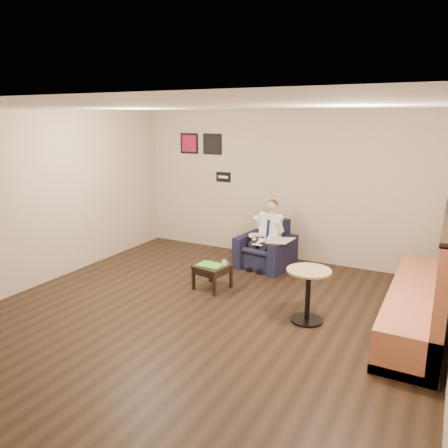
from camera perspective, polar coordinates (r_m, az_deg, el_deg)
The scene contains 17 objects.
ground at distance 6.18m, azimuth -2.48°, elevation -11.90°, with size 6.00×6.00×0.00m, color black.
wall_back at distance 8.39m, azimuth 7.86°, elevation 4.90°, with size 6.00×0.02×2.80m, color beige.
wall_left at distance 7.66m, azimuth -22.38°, elevation 3.14°, with size 0.02×6.00×2.80m, color beige.
ceiling at distance 5.57m, azimuth -2.78°, elevation 15.03°, with size 6.00×6.00×0.02m, color white.
seating_sign at distance 8.89m, azimuth -0.08°, elevation 6.17°, with size 0.32×0.02×0.20m, color black.
art_print_left at distance 9.23m, azimuth -4.55°, elevation 10.46°, with size 0.42×0.03×0.42m, color maroon.
art_print_right at distance 8.95m, azimuth -1.52°, elevation 10.40°, with size 0.42×0.03×0.42m, color black.
armchair at distance 7.97m, azimuth 5.44°, elevation -2.68°, with size 0.88×0.88×0.86m, color black.
seated_man at distance 7.83m, azimuth 5.07°, elevation -1.76°, with size 0.56×0.84×1.17m, color white, non-canonical shape.
lap_papers at distance 7.77m, azimuth 4.71°, elevation -2.34°, with size 0.20×0.28×0.01m, color white.
newspaper at distance 7.68m, azimuth 7.45°, elevation -2.16°, with size 0.37×0.47×0.01m, color silver.
side_table at distance 7.02m, azimuth -1.54°, elevation -6.91°, with size 0.48×0.48×0.39m, color black.
green_folder at distance 6.96m, azimuth -1.81°, elevation -5.34°, with size 0.39×0.28×0.01m, color #4ED62A.
coffee_mug at distance 6.93m, azimuth 0.01°, elevation -5.10°, with size 0.07×0.07×0.08m, color white.
smartphone at distance 7.03m, azimuth -0.55°, elevation -5.14°, with size 0.12×0.06×0.01m, color black.
banquette at distance 6.19m, azimuth 24.30°, elevation -5.59°, with size 0.70×2.94×1.51m, color #B36445.
cafe_table at distance 5.99m, azimuth 10.88°, elevation -9.17°, with size 0.59×0.59×0.73m, color #A08057.
Camera 1 is at (2.84, -4.80, 2.68)m, focal length 35.00 mm.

